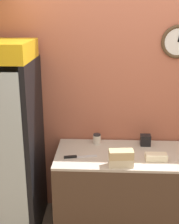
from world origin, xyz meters
name	(u,v)px	position (x,y,z in m)	size (l,w,h in m)	color
wall_back	(131,99)	(0.00, 1.30, 1.35)	(5.20, 0.09, 2.70)	#B7664C
prep_counter	(130,191)	(0.00, 0.90, 0.44)	(1.56, 0.70, 0.88)	#4C3828
beverage_cooler	(7,131)	(-1.30, 0.94, 1.10)	(0.65, 0.71, 2.02)	black
sandwich_stack_bottom	(121,162)	(-0.12, 0.64, 0.92)	(0.24, 0.13, 0.08)	beige
sandwich_stack_middle	(121,154)	(-0.12, 0.64, 1.00)	(0.24, 0.13, 0.08)	tan
sandwich_flat_left	(156,157)	(0.23, 0.77, 0.92)	(0.21, 0.11, 0.07)	beige
chefs_knife	(76,157)	(-0.57, 0.79, 0.89)	(0.34, 0.10, 0.02)	silver
condiment_jar	(97,139)	(-0.36, 1.15, 0.93)	(0.09, 0.09, 0.11)	silver
napkin_dispenser	(145,140)	(0.16, 1.12, 0.94)	(0.11, 0.09, 0.12)	black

